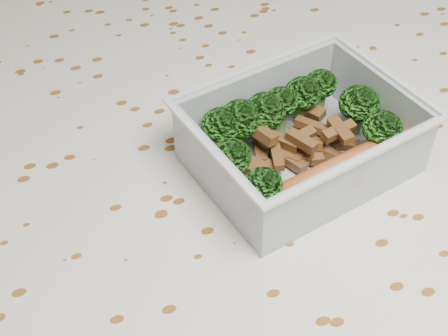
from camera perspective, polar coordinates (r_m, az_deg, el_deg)
name	(u,v)px	position (r m, az deg, el deg)	size (l,w,h in m)	color
dining_table	(231,263)	(0.53, 0.68, -8.67)	(1.40, 0.90, 0.75)	brown
tablecloth	(232,224)	(0.49, 0.73, -5.19)	(1.46, 0.96, 0.19)	silver
lunch_container	(301,146)	(0.47, 7.03, 2.03)	(0.19, 0.16, 0.06)	silver
broccoli_florets	(287,120)	(0.48, 5.82, 4.37)	(0.15, 0.11, 0.04)	#608C3F
meat_pile	(296,146)	(0.48, 6.58, 2.02)	(0.10, 0.07, 0.03)	brown
sausage	(334,173)	(0.46, 10.06, -0.44)	(0.14, 0.05, 0.02)	#B75626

